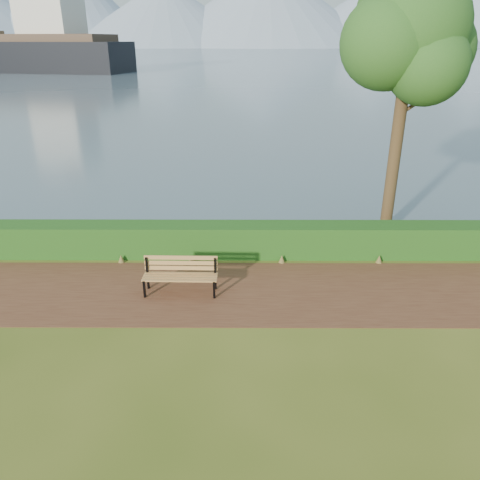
{
  "coord_description": "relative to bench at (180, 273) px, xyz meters",
  "views": [
    {
      "loc": [
        0.4,
        -10.52,
        6.16
      ],
      "look_at": [
        0.35,
        1.2,
        1.1
      ],
      "focal_mm": 35.0,
      "sensor_mm": 36.0,
      "label": 1
    }
  ],
  "objects": [
    {
      "name": "mountains",
      "position": [
        -7.98,
        405.74,
        27.14
      ],
      "size": [
        585.0,
        190.0,
        70.0
      ],
      "color": "#8093AB",
      "rests_on": "ground"
    },
    {
      "name": "hedge",
      "position": [
        1.19,
        2.29,
        -0.06
      ],
      "size": [
        32.0,
        0.85,
        1.0
      ],
      "primitive_type": "cube",
      "color": "#1E4513",
      "rests_on": "ground"
    },
    {
      "name": "tree",
      "position": [
        6.55,
        4.19,
        5.68
      ],
      "size": [
        4.22,
        3.48,
        8.39
      ],
      "rotation": [
        0.0,
        0.0,
        0.13
      ],
      "color": "#322214",
      "rests_on": "ground"
    },
    {
      "name": "ground",
      "position": [
        1.19,
        -0.31,
        -0.56
      ],
      "size": [
        140.0,
        140.0,
        0.0
      ],
      "primitive_type": "plane",
      "color": "#435418",
      "rests_on": "ground"
    },
    {
      "name": "path",
      "position": [
        1.19,
        -0.01,
        -0.55
      ],
      "size": [
        40.0,
        3.4,
        0.01
      ],
      "primitive_type": "cube",
      "color": "#512B1C",
      "rests_on": "ground"
    },
    {
      "name": "water",
      "position": [
        1.19,
        259.69,
        -0.55
      ],
      "size": [
        700.0,
        510.0,
        0.0
      ],
      "primitive_type": "cube",
      "color": "#3F5165",
      "rests_on": "ground"
    },
    {
      "name": "bench",
      "position": [
        0.0,
        0.0,
        0.0
      ],
      "size": [
        1.94,
        0.6,
        0.96
      ],
      "rotation": [
        0.0,
        0.0,
        -0.02
      ],
      "color": "black",
      "rests_on": "ground"
    }
  ]
}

